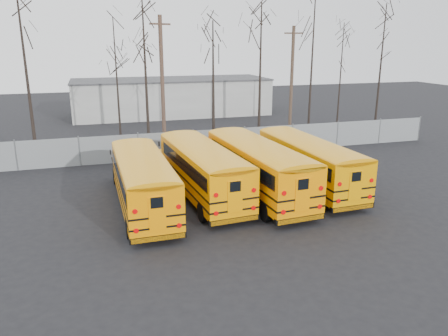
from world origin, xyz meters
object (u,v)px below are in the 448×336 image
object	(u,v)px
bus_a	(142,177)
bus_d	(307,159)
bus_c	(256,164)
bus_b	(201,166)
utility_pole_right	(292,79)
utility_pole_left	(162,81)

from	to	relation	value
bus_a	bus_d	xyz separation A→B (m)	(9.56, 0.72, 0.02)
bus_a	bus_c	bearing A→B (deg)	2.34
bus_b	bus_a	bearing A→B (deg)	-168.22
bus_d	utility_pole_right	bearing A→B (deg)	65.97
bus_b	bus_c	distance (m)	3.02
bus_c	utility_pole_left	size ratio (longest dim) A/B	1.10
bus_c	utility_pole_right	xyz separation A→B (m)	(9.48, 15.84, 3.12)
bus_a	utility_pole_left	distance (m)	14.81
bus_b	bus_d	xyz separation A→B (m)	(6.26, -0.25, -0.03)
bus_b	utility_pole_left	world-z (taller)	utility_pole_left
bus_b	utility_pole_left	distance (m)	13.47
bus_c	bus_a	bearing A→B (deg)	178.94
bus_d	utility_pole_right	size ratio (longest dim) A/B	1.10
bus_d	utility_pole_left	world-z (taller)	utility_pole_left
bus_a	utility_pole_left	world-z (taller)	utility_pole_left
bus_c	utility_pole_left	bearing A→B (deg)	97.72
bus_b	bus_c	world-z (taller)	bus_c
utility_pole_left	utility_pole_right	world-z (taller)	utility_pole_left
bus_a	bus_c	world-z (taller)	bus_c
bus_a	bus_d	bearing A→B (deg)	3.51
utility_pole_left	bus_a	bearing A→B (deg)	-125.10
utility_pole_left	utility_pole_right	size ratio (longest dim) A/B	1.06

